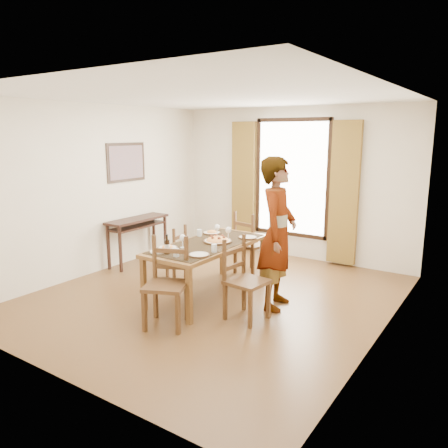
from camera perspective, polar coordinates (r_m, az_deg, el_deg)
The scene contains 22 objects.
ground at distance 6.19m, azimuth -1.36°, elevation -9.42°, with size 5.00×5.00×0.00m, color #4C3117.
room_shell at distance 5.92m, azimuth -0.75°, elevation 5.03°, with size 4.60×5.10×2.74m.
console_table at distance 7.70m, azimuth -11.23°, elevation -0.09°, with size 0.38×1.20×0.80m.
dining_table at distance 6.02m, azimuth -2.10°, elevation -3.14°, with size 0.85×1.91×0.76m.
chair_west at distance 6.69m, azimuth -6.81°, elevation -4.16°, with size 0.44×0.44×0.88m.
chair_north at distance 7.01m, azimuth 3.52°, elevation -2.79°, with size 0.54×0.54×1.03m.
chair_south at distance 5.21m, azimuth -7.50°, elevation -7.96°, with size 0.61×0.61×1.05m.
chair_east at distance 5.35m, azimuth 2.72°, elevation -7.56°, with size 0.49×0.49×1.00m.
man at distance 5.62m, azimuth 7.00°, elevation -1.26°, with size 0.61×0.80×1.96m, color #909298.
plate_sw at distance 5.76m, azimuth -7.39°, elevation -2.94°, with size 0.27×0.27×0.05m, color silver, non-canonical shape.
plate_se at distance 5.40m, azimuth -3.29°, elevation -3.87°, with size 0.27×0.27×0.05m, color silver, non-canonical shape.
plate_nw at distance 6.57m, azimuth -1.61°, elevation -1.02°, with size 0.27×0.27×0.05m, color silver, non-canonical shape.
plate_ne at distance 6.29m, azimuth 3.10°, elevation -1.60°, with size 0.27×0.27×0.05m, color silver, non-canonical shape.
pasta_platter at distance 6.04m, azimuth -0.84°, elevation -1.93°, with size 0.40×0.40×0.10m, color #CA5C1A, non-canonical shape.
caprese_plate at distance 5.61m, azimuth -8.63°, elevation -3.46°, with size 0.20×0.20×0.04m, color silver, non-canonical shape.
wine_glass_a at distance 5.77m, azimuth -5.43°, elevation -2.22°, with size 0.08×0.08×0.18m, color white, non-canonical shape.
wine_glass_b at distance 6.19m, azimuth 0.56°, elevation -1.19°, with size 0.08×0.08×0.18m, color white, non-canonical shape.
wine_glass_c at distance 6.37m, azimuth -0.91°, elevation -0.82°, with size 0.08×0.08×0.18m, color white, non-canonical shape.
tumbler_a at distance 5.55m, azimuth -1.29°, elevation -3.17°, with size 0.07×0.07×0.10m, color silver.
tumbler_b at distance 6.41m, azimuth -3.25°, elevation -1.15°, with size 0.07×0.07×0.10m, color silver.
tumbler_c at distance 5.38m, azimuth -6.28°, elevation -3.73°, with size 0.07×0.07×0.10m, color silver.
wine_bottle at distance 5.49m, azimuth -7.46°, elevation -2.63°, with size 0.07×0.07×0.25m, color black, non-canonical shape.
Camera 1 is at (3.32, -4.72, 2.24)m, focal length 35.00 mm.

